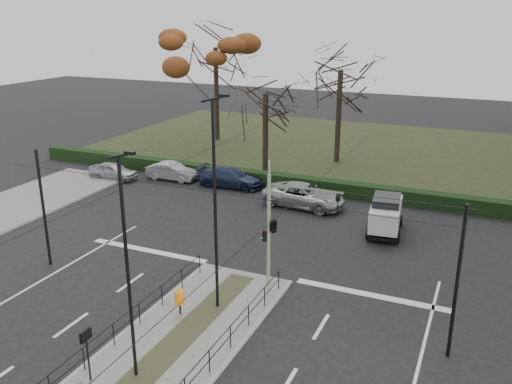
# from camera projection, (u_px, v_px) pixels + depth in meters

# --- Properties ---
(ground) EXTENTS (140.00, 140.00, 0.00)m
(ground) POSITION_uv_depth(u_px,v_px,m) (196.00, 326.00, 22.07)
(ground) COLOR black
(ground) RESTS_ON ground
(median_island) EXTENTS (4.40, 15.00, 0.14)m
(median_island) POSITION_uv_depth(u_px,v_px,m) (162.00, 358.00, 19.88)
(median_island) COLOR slate
(median_island) RESTS_ON ground
(park) EXTENTS (38.00, 26.00, 0.10)m
(park) POSITION_uv_depth(u_px,v_px,m) (307.00, 145.00, 52.15)
(park) COLOR #252F17
(park) RESTS_ON ground
(hedge) EXTENTS (38.00, 1.00, 1.00)m
(hedge) POSITION_uv_depth(u_px,v_px,m) (250.00, 177.00, 40.37)
(hedge) COLOR black
(hedge) RESTS_ON ground
(median_railing) EXTENTS (4.14, 13.24, 0.92)m
(median_railing) POSITION_uv_depth(u_px,v_px,m) (159.00, 338.00, 19.51)
(median_railing) COLOR black
(median_railing) RESTS_ON median_island
(catenary) EXTENTS (20.00, 34.00, 6.00)m
(catenary) POSITION_uv_depth(u_px,v_px,m) (212.00, 234.00, 22.40)
(catenary) COLOR black
(catenary) RESTS_ON ground
(traffic_light) EXTENTS (3.65, 2.09, 5.37)m
(traffic_light) POSITION_uv_depth(u_px,v_px,m) (275.00, 224.00, 23.91)
(traffic_light) COLOR gray
(traffic_light) RESTS_ON median_island
(litter_bin) EXTENTS (0.41, 0.41, 1.04)m
(litter_bin) POSITION_uv_depth(u_px,v_px,m) (180.00, 298.00, 22.48)
(litter_bin) COLOR black
(litter_bin) RESTS_ON median_island
(info_panel) EXTENTS (0.11, 0.52, 1.98)m
(info_panel) POSITION_uv_depth(u_px,v_px,m) (86.00, 341.00, 18.11)
(info_panel) COLOR black
(info_panel) RESTS_ON median_island
(streetlamp_median_near) EXTENTS (0.67, 0.14, 8.06)m
(streetlamp_median_near) POSITION_uv_depth(u_px,v_px,m) (128.00, 269.00, 17.57)
(streetlamp_median_near) COLOR black
(streetlamp_median_near) RESTS_ON median_island
(streetlamp_median_far) EXTENTS (0.76, 0.16, 9.11)m
(streetlamp_median_far) POSITION_uv_depth(u_px,v_px,m) (216.00, 205.00, 21.82)
(streetlamp_median_far) COLOR black
(streetlamp_median_far) RESTS_ON median_island
(parked_car_first) EXTENTS (3.86, 1.64, 1.30)m
(parked_car_first) POSITION_uv_depth(u_px,v_px,m) (113.00, 171.00, 41.37)
(parked_car_first) COLOR #A3A4AA
(parked_car_first) RESTS_ON ground
(parked_car_second) EXTENTS (4.01, 1.49, 1.31)m
(parked_car_second) POSITION_uv_depth(u_px,v_px,m) (172.00, 171.00, 41.22)
(parked_car_second) COLOR #A3A4AA
(parked_car_second) RESTS_ON ground
(parked_car_third) EXTENTS (4.94, 2.18, 1.41)m
(parked_car_third) POSITION_uv_depth(u_px,v_px,m) (231.00, 177.00, 39.58)
(parked_car_third) COLOR #1E2946
(parked_car_third) RESTS_ON ground
(parked_car_fourth) EXTENTS (5.58, 2.87, 1.50)m
(parked_car_fourth) POSITION_uv_depth(u_px,v_px,m) (304.00, 195.00, 35.47)
(parked_car_fourth) COLOR #A3A4AA
(parked_car_fourth) RESTS_ON ground
(white_van) EXTENTS (2.19, 4.09, 2.17)m
(white_van) POSITION_uv_depth(u_px,v_px,m) (386.00, 214.00, 31.15)
(white_van) COLOR silver
(white_van) RESTS_ON ground
(rust_tree) EXTENTS (9.10, 9.10, 11.72)m
(rust_tree) POSITION_uv_depth(u_px,v_px,m) (215.00, 48.00, 51.35)
(rust_tree) COLOR black
(rust_tree) RESTS_ON park
(bare_tree_center) EXTENTS (6.60, 6.60, 10.14)m
(bare_tree_center) POSITION_uv_depth(u_px,v_px,m) (340.00, 77.00, 44.00)
(bare_tree_center) COLOR black
(bare_tree_center) RESTS_ON park
(bare_tree_near) EXTENTS (5.89, 5.89, 8.14)m
(bare_tree_near) POSITION_uv_depth(u_px,v_px,m) (266.00, 99.00, 41.81)
(bare_tree_near) COLOR black
(bare_tree_near) RESTS_ON park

